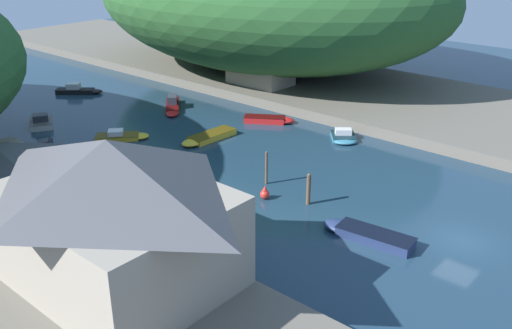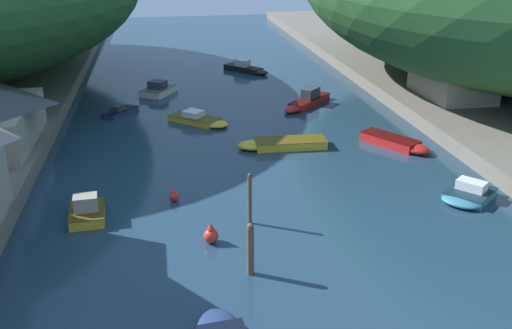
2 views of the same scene
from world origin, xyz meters
The scene contains 19 objects.
water_surface centered at (0.00, 30.00, 0.00)m, with size 130.00×130.00×0.00m, color #1E384C.
right_bank centered at (24.39, 30.00, 0.54)m, with size 22.00×120.00×1.08m.
waterfront_building centered at (-18.05, 12.14, 5.30)m, with size 9.81×12.94×8.15m.
right_bank_cottage centered at (18.34, 32.91, 3.94)m, with size 5.01×7.86×5.53m.
boat_open_rowboat centered at (-2.79, 32.32, 0.30)m, with size 4.93×4.64×0.93m.
boat_far_right_bank centered at (3.54, 49.24, 0.38)m, with size 4.68×5.21×1.25m.
boat_white_cruiser centered at (-8.85, 36.05, 0.26)m, with size 3.29×3.79×0.81m.
boat_navy_launch centered at (-9.83, 17.52, 0.41)m, with size 1.95×3.42×1.37m.
boat_mid_channel centered at (2.22, 25.96, 0.28)m, with size 6.19×2.03×0.57m.
boat_yellow_tender centered at (6.61, 35.77, 0.41)m, with size 5.39×5.65×1.38m.
boat_near_quay centered at (10.30, 24.64, 0.32)m, with size 4.09×5.19×0.64m.
boat_moored_right centered at (-5.67, 42.11, 0.40)m, with size 3.96×4.85×1.27m.
boat_far_upstream centered at (-3.89, 5.00, 0.35)m, with size 2.34×6.43×0.70m.
boat_cabin_cruiser centered at (10.83, 16.06, 0.31)m, with size 3.94×3.80×1.00m.
mooring_post_second centered at (-2.27, 10.72, 1.24)m, with size 0.32×0.32×2.46m.
mooring_post_middle centered at (-1.56, 15.34, 1.39)m, with size 0.22×0.22×2.77m.
channel_buoy_near centered at (-5.28, 18.63, 0.31)m, with size 0.53×0.53×0.80m.
channel_buoy_far centered at (-3.70, 13.70, 0.42)m, with size 0.72×0.72×1.08m.
person_on_quay centered at (-15.81, 21.75, 2.06)m, with size 0.32×0.43×1.69m.
Camera 1 is at (-33.31, -11.00, 19.25)m, focal length 40.00 mm.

